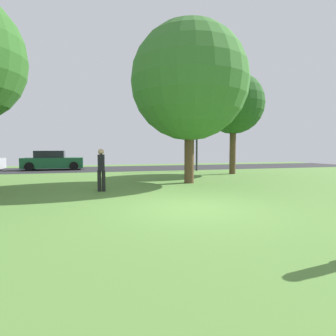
{
  "coord_description": "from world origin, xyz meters",
  "views": [
    {
      "loc": [
        -2.69,
        -7.13,
        1.63
      ],
      "look_at": [
        0.0,
        2.2,
        0.96
      ],
      "focal_mm": 30.06,
      "sensor_mm": 36.0,
      "label": 1
    }
  ],
  "objects_px": {
    "person_bystander": "(101,168)",
    "oak_tree_center": "(233,104)",
    "parked_car_green": "(53,161)",
    "oak_tree_left": "(190,82)",
    "street_lamp_post": "(197,140)"
  },
  "relations": [
    {
      "from": "person_bystander",
      "to": "street_lamp_post",
      "type": "distance_m",
      "value": 11.19
    },
    {
      "from": "oak_tree_left",
      "to": "street_lamp_post",
      "type": "distance_m",
      "value": 7.88
    },
    {
      "from": "person_bystander",
      "to": "oak_tree_center",
      "type": "bearing_deg",
      "value": -47.55
    },
    {
      "from": "oak_tree_left",
      "to": "street_lamp_post",
      "type": "xyz_separation_m",
      "value": [
        3.11,
        6.79,
        -2.49
      ]
    },
    {
      "from": "oak_tree_center",
      "to": "street_lamp_post",
      "type": "bearing_deg",
      "value": 113.37
    },
    {
      "from": "person_bystander",
      "to": "parked_car_green",
      "type": "xyz_separation_m",
      "value": [
        -3.08,
        12.35,
        -0.21
      ]
    },
    {
      "from": "oak_tree_center",
      "to": "parked_car_green",
      "type": "relative_size",
      "value": 1.47
    },
    {
      "from": "person_bystander",
      "to": "parked_car_green",
      "type": "bearing_deg",
      "value": 24.13
    },
    {
      "from": "street_lamp_post",
      "to": "oak_tree_left",
      "type": "bearing_deg",
      "value": -114.6
    },
    {
      "from": "oak_tree_left",
      "to": "person_bystander",
      "type": "bearing_deg",
      "value": -158.82
    },
    {
      "from": "oak_tree_center",
      "to": "street_lamp_post",
      "type": "relative_size",
      "value": 1.44
    },
    {
      "from": "oak_tree_left",
      "to": "parked_car_green",
      "type": "xyz_separation_m",
      "value": [
        -7.23,
        10.74,
        -4.06
      ]
    },
    {
      "from": "parked_car_green",
      "to": "oak_tree_left",
      "type": "bearing_deg",
      "value": -56.05
    },
    {
      "from": "oak_tree_center",
      "to": "parked_car_green",
      "type": "bearing_deg",
      "value": 149.19
    },
    {
      "from": "oak_tree_center",
      "to": "person_bystander",
      "type": "bearing_deg",
      "value": -147.69
    }
  ]
}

